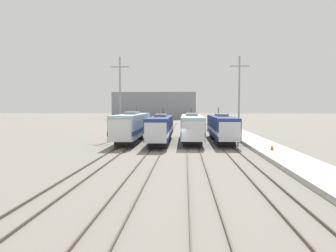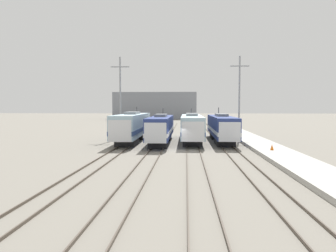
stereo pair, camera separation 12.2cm
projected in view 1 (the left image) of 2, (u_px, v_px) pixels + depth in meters
ground_plane at (175, 150)px, 37.62m from camera, size 400.00×400.00×0.00m
rail_pair_far_left at (120, 149)px, 37.95m from camera, size 1.51×120.00×0.15m
rail_pair_center_left at (156, 150)px, 37.73m from camera, size 1.51×120.00×0.15m
rail_pair_center_right at (193, 150)px, 37.50m from camera, size 1.51×120.00×0.15m
rail_pair_far_right at (231, 150)px, 37.28m from camera, size 1.51×120.00×0.15m
locomotive_far_left at (132, 126)px, 46.46m from camera, size 3.01×18.35×5.00m
locomotive_center_left at (161, 128)px, 44.49m from camera, size 2.76×17.17×4.80m
locomotive_center_right at (192, 127)px, 46.73m from camera, size 2.96×18.71×4.74m
locomotive_far_right at (221, 127)px, 46.62m from camera, size 2.79×18.34×4.89m
catenary_tower_left at (120, 96)px, 50.23m from camera, size 2.84×0.26×12.62m
catenary_tower_right at (239, 96)px, 49.28m from camera, size 2.84×0.26×12.62m
platform at (270, 149)px, 37.04m from camera, size 4.00×120.00×0.41m
traffic_cone at (272, 147)px, 34.93m from camera, size 0.38×0.38×0.62m
depot_building at (155, 106)px, 133.67m from camera, size 32.77×14.41×10.65m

